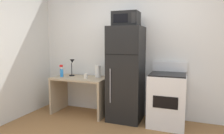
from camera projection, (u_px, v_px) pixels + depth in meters
wall_back_white at (141, 50)px, 3.93m from camera, size 5.00×0.10×2.60m
desk at (80, 88)px, 4.09m from camera, size 1.10×0.61×0.75m
desk_lamp at (72, 65)px, 4.18m from camera, size 0.14×0.12×0.35m
paper_towel_roll at (98, 71)px, 4.06m from camera, size 0.11×0.11×0.24m
spray_bottle at (62, 72)px, 4.10m from camera, size 0.06×0.06×0.25m
coffee_mug at (86, 76)px, 3.92m from camera, size 0.08×0.08×0.09m
refrigerator at (126, 74)px, 3.72m from camera, size 0.61×0.62×1.74m
microwave at (126, 19)px, 3.57m from camera, size 0.46×0.35×0.26m
oven_range at (167, 99)px, 3.50m from camera, size 0.62×0.61×1.10m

